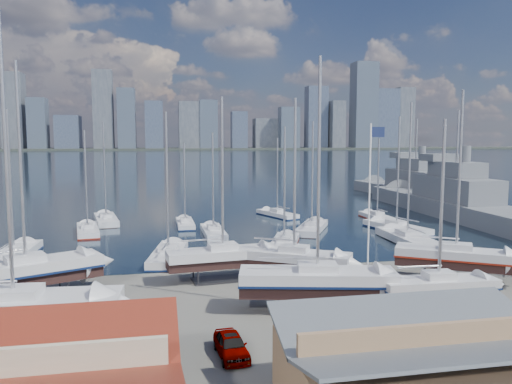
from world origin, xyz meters
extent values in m
plane|color=#605E59|center=(0.00, -10.00, 0.00)|extent=(1400.00, 1400.00, 0.00)
cube|color=#182438|center=(0.00, 300.00, -0.15)|extent=(1400.00, 600.00, 0.40)
cube|color=#2D332D|center=(0.00, 560.00, 1.10)|extent=(1400.00, 80.00, 2.20)
cube|color=#595E66|center=(-168.55, 559.47, 44.11)|extent=(22.49, 24.47, 83.83)
cube|color=#3D4756|center=(-141.97, 552.31, 30.18)|extent=(19.55, 21.83, 55.97)
cube|color=#475166|center=(-111.19, 558.58, 20.77)|extent=(26.03, 30.49, 37.14)
cube|color=#595E66|center=(-70.96, 546.95, 46.02)|extent=(21.60, 16.58, 87.63)
cube|color=#3D4756|center=(-45.38, 548.38, 36.00)|extent=(19.42, 28.42, 67.60)
cube|color=#475166|center=(-15.00, 551.59, 29.25)|extent=(20.24, 23.80, 54.09)
cube|color=#595E66|center=(25.78, 548.33, 29.20)|extent=(24.62, 19.72, 54.00)
cube|color=#3D4756|center=(47.64, 546.55, 30.18)|extent=(20.75, 17.93, 55.97)
cube|color=#475166|center=(84.09, 544.87, 23.71)|extent=(18.36, 16.25, 43.03)
cube|color=#595E66|center=(120.24, 563.78, 20.05)|extent=(28.49, 22.03, 35.69)
cube|color=#3D4756|center=(145.71, 546.00, 26.75)|extent=(23.34, 17.87, 49.11)
cube|color=#475166|center=(184.98, 560.84, 40.18)|extent=(25.35, 19.79, 75.95)
cube|color=#595E66|center=(208.39, 554.33, 31.04)|extent=(17.00, 27.45, 57.67)
cube|color=#3D4756|center=(245.53, 554.25, 55.22)|extent=(29.28, 24.05, 106.04)
cube|color=#475166|center=(277.54, 563.71, 39.40)|extent=(30.82, 28.37, 74.41)
cube|color=#595E66|center=(307.39, 565.54, 40.94)|extent=(21.74, 17.03, 77.48)
cube|color=#8C6B4C|center=(0.00, -26.00, 1.50)|extent=(12.00, 8.00, 3.00)
cube|color=#555B61|center=(0.00, -26.00, 3.54)|extent=(12.60, 8.40, 1.27)
cube|color=#2D2D33|center=(-21.33, -5.73, 0.08)|extent=(6.63, 5.09, 0.16)
cube|color=black|center=(-21.33, -5.73, 1.64)|extent=(11.02, 7.08, 0.88)
cube|color=#BCBDC1|center=(-21.33, -5.73, 2.52)|extent=(11.22, 7.49, 0.88)
cube|color=#0D1B42|center=(-21.33, -5.73, 2.11)|extent=(11.33, 7.57, 0.18)
cube|color=#BCBDC1|center=(-21.33, -5.73, 3.20)|extent=(3.27, 2.84, 0.50)
cylinder|color=#B2B2B7|center=(-21.33, -5.73, 10.36)|extent=(0.22, 0.22, 14.81)
cube|color=#2D2D33|center=(-19.67, -15.19, 0.08)|extent=(6.80, 3.53, 0.16)
cube|color=black|center=(-19.67, -15.19, 1.68)|extent=(12.15, 3.80, 0.96)
cube|color=#BCBDC1|center=(-19.67, -15.19, 2.63)|extent=(12.19, 4.30, 0.96)
cube|color=maroon|center=(-19.67, -15.19, 2.19)|extent=(12.31, 4.34, 0.19)
cube|color=#BCBDC1|center=(-19.67, -15.19, 3.36)|extent=(3.14, 2.24, 0.50)
cylinder|color=#B2B2B7|center=(-19.67, -15.19, 11.18)|extent=(0.22, 0.22, 16.14)
cube|color=#2D2D33|center=(-6.07, -3.37, 0.08)|extent=(5.49, 2.98, 0.16)
cube|color=black|center=(-6.07, -3.37, 1.58)|extent=(9.75, 3.33, 0.76)
cube|color=#BCBDC1|center=(-6.07, -3.37, 2.35)|extent=(9.79, 3.73, 0.76)
cube|color=#BCBDC1|center=(-6.07, -3.37, 2.98)|extent=(2.55, 1.86, 0.50)
cylinder|color=#B2B2B7|center=(-6.07, -3.37, 9.18)|extent=(0.22, 0.22, 12.90)
cube|color=#2D2D33|center=(-0.55, -12.42, 0.08)|extent=(6.45, 3.98, 0.16)
cube|color=black|center=(-0.55, -12.42, 1.64)|extent=(11.20, 4.89, 0.87)
cube|color=#BCBDC1|center=(-0.55, -12.42, 2.51)|extent=(11.30, 5.34, 0.87)
cube|color=#0D1B42|center=(-0.55, -12.42, 2.11)|extent=(11.41, 5.39, 0.17)
cube|color=#BCBDC1|center=(-0.55, -12.42, 3.19)|extent=(3.06, 2.38, 0.50)
cylinder|color=#B2B2B7|center=(-0.55, -12.42, 10.30)|extent=(0.22, 0.22, 14.71)
cube|color=#2D2D33|center=(-0.27, -5.31, 0.08)|extent=(5.67, 4.72, 0.16)
cube|color=black|center=(-0.27, -5.31, 1.58)|extent=(9.23, 6.81, 0.75)
cube|color=#BCBDC1|center=(-0.27, -5.31, 2.33)|extent=(9.44, 7.15, 0.75)
cube|color=#BCBDC1|center=(-0.27, -5.31, 2.96)|extent=(2.84, 2.58, 0.50)
cylinder|color=#B2B2B7|center=(-0.27, -5.31, 9.08)|extent=(0.22, 0.22, 12.74)
cube|color=#2D2D33|center=(7.55, -14.52, 0.08)|extent=(4.52, 2.19, 0.16)
cube|color=black|center=(7.55, -14.52, 1.52)|extent=(8.16, 2.19, 0.65)
cube|color=#BCBDC1|center=(7.55, -14.52, 2.17)|extent=(8.18, 2.53, 0.65)
cube|color=#0D1B42|center=(7.55, -14.52, 1.87)|extent=(8.26, 2.56, 0.13)
cube|color=#BCBDC1|center=(7.55, -14.52, 2.75)|extent=(2.07, 1.43, 0.50)
cylinder|color=#B2B2B7|center=(7.55, -14.52, 7.97)|extent=(0.22, 0.22, 10.94)
cube|color=#2D2D33|center=(13.42, -7.52, 0.08)|extent=(5.93, 5.03, 0.16)
cube|color=black|center=(13.42, -7.52, 1.60)|extent=(9.61, 7.31, 0.79)
cube|color=#BCBDC1|center=(13.42, -7.52, 2.39)|extent=(9.83, 7.66, 0.79)
cube|color=maroon|center=(13.42, -7.52, 2.02)|extent=(9.93, 7.73, 0.16)
cube|color=#BCBDC1|center=(13.42, -7.52, 3.03)|extent=(2.98, 2.73, 0.50)
cylinder|color=#B2B2B7|center=(13.42, -7.52, 9.46)|extent=(0.22, 0.22, 13.36)
cube|color=black|center=(-25.85, 8.10, -0.28)|extent=(2.92, 10.52, 0.83)
cube|color=#BCBDC1|center=(-25.85, 8.10, 0.55)|extent=(3.36, 10.54, 0.83)
cube|color=#0D1B42|center=(-25.85, 8.10, 0.17)|extent=(3.39, 10.64, 0.17)
cube|color=#BCBDC1|center=(-25.85, 8.10, 1.22)|extent=(1.86, 2.68, 0.50)
cylinder|color=#B2B2B7|center=(-25.85, 8.10, 8.00)|extent=(0.22, 0.22, 14.07)
cube|color=black|center=(-20.43, 21.08, -0.24)|extent=(3.60, 9.42, 0.73)
cube|color=#BCBDC1|center=(-20.43, 21.08, 0.49)|extent=(3.98, 9.48, 0.73)
cube|color=maroon|center=(-20.43, 21.08, 0.15)|extent=(4.02, 9.57, 0.15)
cube|color=#BCBDC1|center=(-20.43, 21.08, 1.11)|extent=(1.89, 2.51, 0.50)
cylinder|color=#B2B2B7|center=(-20.43, 21.08, 7.06)|extent=(0.22, 0.22, 12.40)
cube|color=black|center=(-18.93, 29.08, -0.27)|extent=(4.11, 10.37, 0.81)
cube|color=#BCBDC1|center=(-18.93, 29.08, 0.54)|extent=(4.53, 10.44, 0.81)
cube|color=#BCBDC1|center=(-18.93, 29.08, 1.19)|extent=(2.11, 2.78, 0.50)
cylinder|color=#B2B2B7|center=(-18.93, 29.08, 7.76)|extent=(0.22, 0.22, 13.65)
cube|color=black|center=(-10.53, 5.03, -0.28)|extent=(4.10, 10.49, 0.82)
cube|color=#BCBDC1|center=(-10.53, 5.03, 0.54)|extent=(4.52, 10.57, 0.82)
cube|color=#0D1B42|center=(-10.53, 5.03, 0.16)|extent=(4.57, 10.67, 0.16)
cube|color=#BCBDC1|center=(-10.53, 5.03, 1.20)|extent=(2.12, 2.81, 0.50)
cylinder|color=#B2B2B7|center=(-10.53, 5.03, 7.86)|extent=(0.22, 0.22, 13.81)
cube|color=black|center=(-4.68, 16.85, -0.24)|extent=(2.21, 8.98, 0.72)
cube|color=#BCBDC1|center=(-4.68, 16.85, 0.48)|extent=(2.59, 8.98, 0.72)
cube|color=#BCBDC1|center=(-4.68, 16.85, 1.09)|extent=(1.53, 2.25, 0.50)
cylinder|color=#B2B2B7|center=(-4.68, 16.85, 6.89)|extent=(0.22, 0.22, 12.10)
cube|color=black|center=(-7.83, 24.20, -0.21)|extent=(2.00, 8.09, 0.65)
cube|color=#BCBDC1|center=(-7.83, 24.20, 0.44)|extent=(2.34, 8.10, 0.65)
cube|color=#0D1B42|center=(-7.83, 24.20, 0.14)|extent=(2.36, 8.18, 0.13)
cube|color=#BCBDC1|center=(-7.83, 24.20, 1.01)|extent=(1.38, 2.03, 0.50)
cylinder|color=#B2B2B7|center=(-7.83, 24.20, 6.21)|extent=(0.22, 0.22, 10.90)
cube|color=black|center=(2.34, 8.24, -0.25)|extent=(5.37, 9.54, 0.75)
cube|color=#BCBDC1|center=(2.34, 8.24, 0.50)|extent=(5.74, 9.68, 0.75)
cube|color=maroon|center=(2.34, 8.24, 0.15)|extent=(5.79, 9.77, 0.15)
cube|color=#BCBDC1|center=(2.34, 8.24, 1.12)|extent=(2.29, 2.74, 0.50)
cylinder|color=#B2B2B7|center=(2.34, 8.24, 7.19)|extent=(0.22, 0.22, 12.62)
cube|color=black|center=(8.32, 16.96, -0.27)|extent=(6.73, 9.95, 0.80)
cube|color=#BCBDC1|center=(8.32, 16.96, 0.53)|extent=(7.10, 10.15, 0.80)
cube|color=#BCBDC1|center=(8.32, 16.96, 1.18)|extent=(2.64, 2.99, 0.50)
cylinder|color=#B2B2B7|center=(8.32, 16.96, 7.67)|extent=(0.22, 0.22, 13.48)
cube|color=black|center=(6.84, 30.21, -0.22)|extent=(4.97, 8.70, 0.68)
cube|color=#BCBDC1|center=(6.84, 30.21, 0.46)|extent=(5.31, 8.83, 0.68)
cube|color=#0D1B42|center=(6.84, 30.21, 0.15)|extent=(5.36, 8.92, 0.14)
cube|color=#BCBDC1|center=(6.84, 30.21, 1.05)|extent=(2.11, 2.51, 0.50)
cylinder|color=#B2B2B7|center=(6.84, 30.21, 6.57)|extent=(0.22, 0.22, 11.53)
cube|color=black|center=(17.01, 7.67, -0.31)|extent=(3.01, 11.36, 0.90)
cube|color=#BCBDC1|center=(17.01, 7.67, 0.59)|extent=(3.48, 11.37, 0.90)
cube|color=#BCBDC1|center=(17.01, 7.67, 1.29)|extent=(1.98, 2.87, 0.50)
cylinder|color=#B2B2B7|center=(17.01, 7.67, 8.66)|extent=(0.22, 0.22, 15.23)
cube|color=black|center=(19.40, 15.06, -0.28)|extent=(5.09, 10.72, 0.83)
cube|color=#BCBDC1|center=(19.40, 15.06, 0.55)|extent=(5.52, 10.84, 0.83)
cube|color=#0D1B42|center=(19.40, 15.06, 0.17)|extent=(5.57, 10.95, 0.17)
cube|color=#BCBDC1|center=(19.40, 15.06, 1.22)|extent=(2.37, 2.97, 0.50)
cylinder|color=#B2B2B7|center=(19.40, 15.06, 8.01)|extent=(0.22, 0.22, 14.09)
cube|color=black|center=(20.96, 24.40, -0.22)|extent=(2.14, 8.51, 0.68)
cube|color=#BCBDC1|center=(20.96, 24.40, 0.46)|extent=(2.49, 8.52, 0.68)
cube|color=maroon|center=(20.96, 24.40, 0.15)|extent=(2.52, 8.60, 0.14)
cube|color=#BCBDC1|center=(20.96, 24.40, 1.05)|extent=(1.45, 2.14, 0.50)
cylinder|color=#B2B2B7|center=(20.96, 24.40, 6.52)|extent=(0.22, 0.22, 11.45)
cube|color=#575C60|center=(34.45, 25.25, 0.48)|extent=(9.16, 48.07, 4.31)
cube|color=#575C60|center=(34.45, 25.25, 4.43)|extent=(6.65, 16.93, 3.60)
cube|color=#575C60|center=(34.45, 25.25, 7.43)|extent=(4.89, 9.71, 2.40)
cube|color=#575C60|center=(34.60, 30.03, 9.13)|extent=(5.51, 4.95, 1.20)
cylinder|color=#B2B2B7|center=(34.45, 25.25, 12.63)|extent=(0.30, 0.30, 8.00)
cube|color=#575C60|center=(39.71, 47.39, 0.43)|extent=(9.43, 42.29, 3.77)
cube|color=#575C60|center=(39.71, 47.39, 4.11)|extent=(6.31, 15.00, 3.60)
cube|color=#575C60|center=(39.71, 47.39, 7.11)|extent=(4.56, 8.63, 2.40)
cube|color=#575C60|center=(39.44, 51.58, 8.81)|extent=(4.96, 4.49, 1.20)
cylinder|color=#B2B2B7|center=(39.71, 47.39, 12.31)|extent=(0.30, 0.30, 8.00)
imported|color=gray|center=(-7.57, -18.61, 0.66)|extent=(1.85, 3.99, 1.32)
imported|color=gray|center=(-0.78, -20.98, 0.66)|extent=(4.20, 2.10, 1.32)
imported|color=gray|center=(3.74, -19.51, 0.82)|extent=(3.54, 6.21, 1.63)
imported|color=gray|center=(4.34, -22.09, 0.68)|extent=(2.28, 4.81, 1.36)
cylinder|color=white|center=(4.55, -9.41, 6.65)|extent=(0.12, 0.12, 13.30)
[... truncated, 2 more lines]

